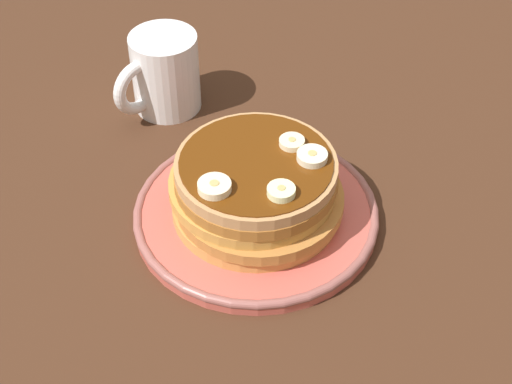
# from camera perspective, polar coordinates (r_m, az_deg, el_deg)

# --- Properties ---
(ground_plane) EXTENTS (1.40, 1.40, 0.03)m
(ground_plane) POSITION_cam_1_polar(r_m,az_deg,el_deg) (0.84, 0.00, -2.75)
(ground_plane) COLOR #422616
(plate) EXTENTS (0.26, 0.26, 0.02)m
(plate) POSITION_cam_1_polar(r_m,az_deg,el_deg) (0.82, 0.00, -1.58)
(plate) COLOR #CC594C
(plate) RESTS_ON ground_plane
(pancake_stack) EXTENTS (0.18, 0.19, 0.07)m
(pancake_stack) POSITION_cam_1_polar(r_m,az_deg,el_deg) (0.79, 0.05, 0.34)
(pancake_stack) COLOR #D18C45
(pancake_stack) RESTS_ON plate
(banana_slice_0) EXTENTS (0.03, 0.03, 0.01)m
(banana_slice_0) POSITION_cam_1_polar(r_m,az_deg,el_deg) (0.73, 1.88, 0.02)
(banana_slice_0) COLOR #EFF3B5
(banana_slice_0) RESTS_ON pancake_stack
(banana_slice_1) EXTENTS (0.03, 0.03, 0.01)m
(banana_slice_1) POSITION_cam_1_polar(r_m,az_deg,el_deg) (0.79, 2.67, 3.67)
(banana_slice_1) COLOR beige
(banana_slice_1) RESTS_ON pancake_stack
(banana_slice_2) EXTENTS (0.03, 0.03, 0.01)m
(banana_slice_2) POSITION_cam_1_polar(r_m,az_deg,el_deg) (0.74, -2.95, 0.27)
(banana_slice_2) COLOR #FDE8BB
(banana_slice_2) RESTS_ON pancake_stack
(banana_slice_3) EXTENTS (0.03, 0.03, 0.01)m
(banana_slice_3) POSITION_cam_1_polar(r_m,az_deg,el_deg) (0.77, 4.18, 2.61)
(banana_slice_3) COLOR beige
(banana_slice_3) RESTS_ON pancake_stack
(coffee_mug) EXTENTS (0.12, 0.08, 0.10)m
(coffee_mug) POSITION_cam_1_polar(r_m,az_deg,el_deg) (0.96, -6.90, 8.77)
(coffee_mug) COLOR white
(coffee_mug) RESTS_ON ground_plane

